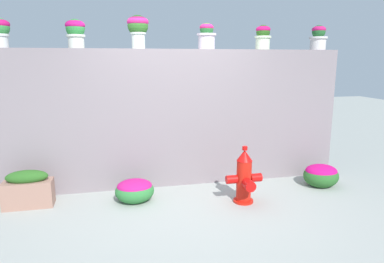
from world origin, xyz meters
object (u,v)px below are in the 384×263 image
Objects in this scene: fire_hydrant at (244,178)px; flower_bush_right at (135,190)px; planter_box at (28,189)px; potted_plant_4 at (263,36)px; potted_plant_5 at (318,37)px; potted_plant_2 at (138,27)px; potted_plant_3 at (207,35)px; potted_plant_1 at (75,31)px; potted_plant_0 at (0,29)px; flower_bush_left at (321,174)px.

flower_bush_right is at bearing 165.77° from fire_hydrant.
potted_plant_4 is at bearing 7.46° from planter_box.
potted_plant_5 is at bearing 2.15° from potted_plant_4.
potted_plant_2 is 1.21× the size of potted_plant_3.
potted_plant_1 is 3.75m from potted_plant_5.
potted_plant_4 is 2.24m from fire_hydrant.
potted_plant_4 is 0.59× the size of planter_box.
potted_plant_5 is 4.91m from planter_box.
potted_plant_3 is at bearing 175.37° from potted_plant_4.
potted_plant_1 is at bearing 180.00° from potted_plant_5.
potted_plant_0 is at bearing -179.86° from potted_plant_5.
potted_plant_4 is (0.88, -0.07, 0.00)m from potted_plant_3.
potted_plant_3 is 0.62× the size of planter_box.
flower_bush_left is (2.70, -0.65, -2.20)m from potted_plant_2.
potted_plant_2 reaches higher than potted_plant_5.
potted_plant_0 reaches higher than planter_box.
potted_plant_1 reaches higher than flower_bush_right.
potted_plant_0 is 0.99× the size of potted_plant_3.
potted_plant_0 is 3.72m from potted_plant_4.
potted_plant_0 reaches higher than fire_hydrant.
potted_plant_5 is 0.49× the size of fire_hydrant.
planter_box is (-1.39, 0.13, 0.07)m from flower_bush_right.
potted_plant_5 reaches higher than planter_box.
potted_plant_3 is at bearing 178.93° from potted_plant_5.
potted_plant_2 is 1.27× the size of potted_plant_4.
potted_plant_0 is 1.04× the size of potted_plant_4.
potted_plant_3 is 1.00× the size of potted_plant_5.
flower_bush_right is (-3.04, -0.61, -2.12)m from potted_plant_5.
fire_hydrant is (1.30, -0.99, -2.03)m from potted_plant_2.
flower_bush_left is at bearing -2.05° from planter_box.
potted_plant_5 is at bearing 0.14° from potted_plant_0.
potted_plant_0 is 0.71× the size of flower_bush_left.
flower_bush_left is (1.40, 0.34, -0.17)m from fire_hydrant.
potted_plant_0 is 0.95m from potted_plant_1.
potted_plant_5 is 2.21m from flower_bush_left.
potted_plant_2 is 2.89m from potted_plant_5.
potted_plant_3 reaches higher than fire_hydrant.
flower_bush_left reaches higher than flower_bush_right.
potted_plant_2 is 0.87× the size of flower_bush_left.
potted_plant_2 reaches higher than potted_plant_0.
planter_box is (-1.55, -0.50, -2.14)m from potted_plant_2.
potted_plant_4 reaches higher than fire_hydrant.
planter_box is at bearing -168.49° from potted_plant_3.
potted_plant_3 is at bearing 1.05° from potted_plant_1.
potted_plant_3 reaches higher than flower_bush_left.
potted_plant_2 is 1.21× the size of potted_plant_5.
potted_plant_0 is 0.49× the size of fire_hydrant.
potted_plant_3 is (2.84, 0.05, -0.03)m from potted_plant_0.
fire_hydrant is (-1.58, -0.99, -1.94)m from potted_plant_5.
potted_plant_5 is 3.76m from flower_bush_right.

